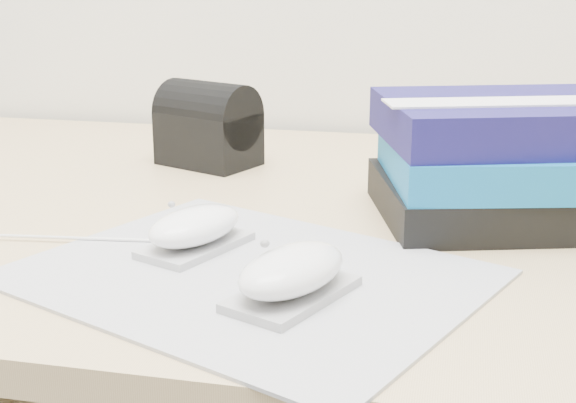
% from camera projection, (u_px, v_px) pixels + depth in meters
% --- Properties ---
extents(desk, '(1.60, 0.80, 0.73)m').
position_uv_depth(desk, '(412.00, 378.00, 0.99)').
color(desk, tan).
rests_on(desk, ground).
extents(mousepad, '(0.46, 0.42, 0.00)m').
position_uv_depth(mousepad, '(248.00, 275.00, 0.69)').
color(mousepad, gray).
rests_on(mousepad, desk).
extents(mouse_rear, '(0.10, 0.12, 0.04)m').
position_uv_depth(mouse_rear, '(195.00, 229.00, 0.74)').
color(mouse_rear, '#A6A5A8').
rests_on(mouse_rear, mousepad).
extents(mouse_front, '(0.10, 0.13, 0.05)m').
position_uv_depth(mouse_front, '(292.00, 274.00, 0.63)').
color(mouse_front, '#99989B').
rests_on(mouse_front, mousepad).
extents(usb_cable, '(0.23, 0.03, 0.00)m').
position_uv_depth(usb_cable, '(65.00, 238.00, 0.77)').
color(usb_cable, white).
rests_on(usb_cable, mousepad).
extents(book_stack, '(0.30, 0.27, 0.13)m').
position_uv_depth(book_stack, '(507.00, 160.00, 0.83)').
color(book_stack, black).
rests_on(book_stack, desk).
extents(pouch, '(0.15, 0.12, 0.11)m').
position_uv_depth(pouch, '(208.00, 125.00, 1.06)').
color(pouch, black).
rests_on(pouch, desk).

